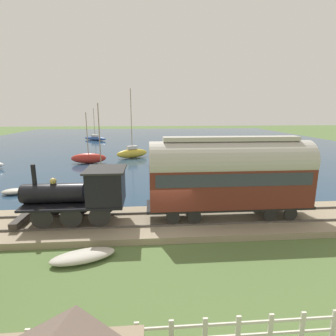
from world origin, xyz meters
The scene contains 14 objects.
ground_plane centered at (0.00, 0.00, 0.00)m, with size 200.00×200.00×0.00m, color #516B38.
harbor_water centered at (43.38, 0.00, 0.00)m, with size 80.00×80.00×0.01m.
rail_embankment centered at (0.83, 0.00, 0.18)m, with size 4.51×56.00×0.48m.
steam_locomotive centered at (0.83, 4.53, 2.19)m, with size 2.44×6.00×3.26m.
passenger_coach centered at (0.83, -3.60, 3.07)m, with size 2.31×9.51×4.68m.
sailboat_yellow centered at (23.40, 3.24, 0.74)m, with size 3.00×4.57×9.44m.
sailboat_gray centered at (12.83, 5.76, 0.55)m, with size 3.66×4.31×7.24m.
sailboat_blue centered at (46.34, 12.78, 0.51)m, with size 4.20×5.84×6.99m.
sailboat_red centered at (19.87, 8.52, 0.68)m, with size 1.23×4.35×6.34m.
rowboat_far_out centered at (7.55, 11.76, 0.23)m, with size 1.35×1.99×0.45m.
rowboat_off_pier centered at (5.09, -4.73, 0.27)m, with size 1.58×2.56×0.52m.
rowboat_near_shore centered at (6.18, -11.14, 0.28)m, with size 2.43×2.05×0.54m.
beached_dinghy centered at (-2.57, 4.00, 0.22)m, with size 1.88×3.00×0.44m.
picket_fence centered at (-7.28, 0.00, 0.48)m, with size 0.06×20.14×0.94m.
Camera 1 is at (-13.37, 1.04, 6.57)m, focal length 28.00 mm.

